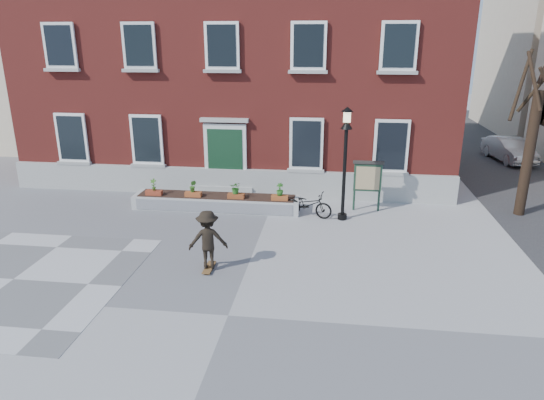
# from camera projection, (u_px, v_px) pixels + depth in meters

# --- Properties ---
(ground) EXTENTS (100.00, 100.00, 0.00)m
(ground) POSITION_uv_depth(u_px,v_px,m) (228.00, 316.00, 11.11)
(ground) COLOR gray
(ground) RESTS_ON ground
(checker_patch) EXTENTS (6.00, 6.00, 0.01)m
(checker_patch) POSITION_uv_depth(u_px,v_px,m) (13.00, 279.00, 12.78)
(checker_patch) COLOR #5E5E61
(checker_patch) RESTS_ON ground
(distant_building) EXTENTS (10.00, 12.00, 13.00)m
(distant_building) POSITION_uv_depth(u_px,v_px,m) (10.00, 31.00, 30.07)
(distant_building) COLOR beige
(distant_building) RESTS_ON ground
(bicycle) EXTENTS (1.85, 1.02, 0.92)m
(bicycle) POSITION_uv_depth(u_px,v_px,m) (308.00, 204.00, 17.17)
(bicycle) COLOR black
(bicycle) RESTS_ON ground
(parked_car) EXTENTS (1.90, 3.91, 1.23)m
(parked_car) POSITION_uv_depth(u_px,v_px,m) (509.00, 149.00, 25.04)
(parked_car) COLOR #B9BCBE
(parked_car) RESTS_ON ground
(brick_building) EXTENTS (18.40, 10.85, 12.60)m
(brick_building) POSITION_uv_depth(u_px,v_px,m) (246.00, 33.00, 22.52)
(brick_building) COLOR maroon
(brick_building) RESTS_ON ground
(planter_assembly) EXTENTS (6.20, 1.12, 1.15)m
(planter_assembly) POSITION_uv_depth(u_px,v_px,m) (217.00, 201.00, 18.01)
(planter_assembly) COLOR #BABAB5
(planter_assembly) RESTS_ON ground
(bare_tree) EXTENTS (1.83, 1.83, 6.16)m
(bare_tree) POSITION_uv_depth(u_px,v_px,m) (532.00, 138.00, 16.67)
(bare_tree) COLOR black
(bare_tree) RESTS_ON ground
(lamp_post) EXTENTS (0.40, 0.40, 3.93)m
(lamp_post) POSITION_uv_depth(u_px,v_px,m) (345.00, 148.00, 16.27)
(lamp_post) COLOR black
(lamp_post) RESTS_ON ground
(notice_board) EXTENTS (1.10, 0.16, 1.87)m
(notice_board) POSITION_uv_depth(u_px,v_px,m) (368.00, 177.00, 17.55)
(notice_board) COLOR #193324
(notice_board) RESTS_ON ground
(skateboarder) EXTENTS (1.17, 0.85, 1.71)m
(skateboarder) POSITION_uv_depth(u_px,v_px,m) (208.00, 240.00, 13.06)
(skateboarder) COLOR brown
(skateboarder) RESTS_ON ground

